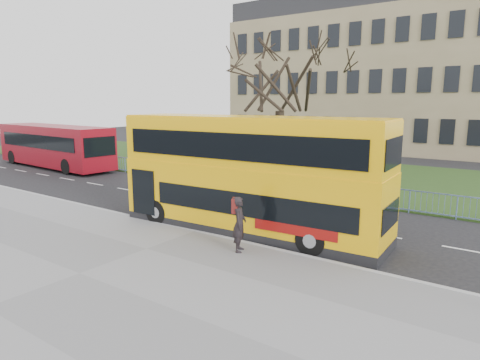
# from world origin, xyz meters

# --- Properties ---
(ground) EXTENTS (120.00, 120.00, 0.00)m
(ground) POSITION_xyz_m (0.00, 0.00, 0.00)
(ground) COLOR black
(ground) RESTS_ON ground
(pavement) EXTENTS (80.00, 10.50, 0.12)m
(pavement) POSITION_xyz_m (0.00, -6.75, 0.06)
(pavement) COLOR slate
(pavement) RESTS_ON ground
(kerb) EXTENTS (80.00, 0.20, 0.14)m
(kerb) POSITION_xyz_m (0.00, -1.55, 0.07)
(kerb) COLOR #959598
(kerb) RESTS_ON ground
(grass_verge) EXTENTS (80.00, 15.40, 0.08)m
(grass_verge) POSITION_xyz_m (0.00, 14.30, 0.04)
(grass_verge) COLOR #213A15
(grass_verge) RESTS_ON ground
(guard_railing) EXTENTS (40.00, 0.12, 1.10)m
(guard_railing) POSITION_xyz_m (0.00, 6.60, 0.55)
(guard_railing) COLOR #6D8CC3
(guard_railing) RESTS_ON ground
(bare_tree) EXTENTS (7.42, 7.42, 10.60)m
(bare_tree) POSITION_xyz_m (-3.00, 10.00, 5.38)
(bare_tree) COLOR black
(bare_tree) RESTS_ON grass_verge
(civic_building) EXTENTS (30.00, 15.00, 14.00)m
(civic_building) POSITION_xyz_m (-5.00, 35.00, 7.00)
(civic_building) COLOR #8B7B58
(civic_building) RESTS_ON ground
(yellow_bus) EXTENTS (10.89, 3.14, 4.51)m
(yellow_bus) POSITION_xyz_m (1.58, -0.15, 2.42)
(yellow_bus) COLOR #FBB80A
(yellow_bus) RESTS_ON ground
(red_bus) EXTENTS (12.52, 3.50, 3.26)m
(red_bus) POSITION_xyz_m (-20.47, 5.05, 1.74)
(red_bus) COLOR maroon
(red_bus) RESTS_ON ground
(pedestrian) EXTENTS (0.72, 0.82, 1.89)m
(pedestrian) POSITION_xyz_m (2.74, -2.44, 1.06)
(pedestrian) COLOR black
(pedestrian) RESTS_ON pavement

